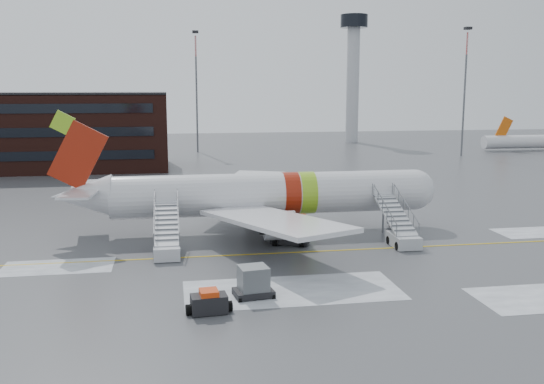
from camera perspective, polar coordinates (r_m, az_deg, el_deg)
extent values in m
plane|color=#494C4F|center=(50.60, 6.36, -5.18)|extent=(260.00, 260.00, 0.00)
cylinder|color=silver|center=(55.06, -0.35, -0.16)|extent=(28.00, 3.80, 3.80)
sphere|color=silver|center=(58.92, 13.22, 0.23)|extent=(3.80, 3.80, 3.80)
cube|color=black|center=(59.25, 14.17, 0.73)|extent=(1.09, 1.60, 0.97)
cone|color=silver|center=(54.87, -17.51, -0.39)|extent=(5.20, 3.72, 3.72)
cube|color=maroon|center=(54.40, -17.80, 3.29)|extent=(5.27, 0.30, 6.09)
cube|color=#8CC51F|center=(54.34, -19.11, 6.18)|extent=(2.16, 0.26, 2.16)
cube|color=silver|center=(57.28, -16.99, 0.71)|extent=(3.07, 4.85, 0.18)
cube|color=silver|center=(52.20, -17.71, -0.18)|extent=(3.07, 4.85, 0.18)
cube|color=silver|center=(63.32, -2.47, 0.58)|extent=(10.72, 15.97, 1.13)
cube|color=silver|center=(46.79, 0.12, -2.70)|extent=(10.72, 15.97, 1.13)
cylinder|color=silver|center=(60.54, -0.67, -1.13)|extent=(3.40, 2.10, 2.10)
cylinder|color=silver|center=(50.51, 1.17, -3.33)|extent=(3.40, 2.10, 2.10)
cylinder|color=#595B60|center=(58.65, 11.32, -2.33)|extent=(0.20, 0.20, 1.80)
cylinder|color=black|center=(58.75, 11.30, -2.76)|extent=(0.90, 0.56, 0.90)
cylinder|color=black|center=(57.91, -1.21, -2.75)|extent=(0.90, 0.56, 0.90)
cylinder|color=black|center=(53.28, -0.46, -3.85)|extent=(0.90, 0.56, 0.90)
cube|color=#ABAFB3|center=(51.46, 12.28, -4.46)|extent=(2.00, 3.20, 1.00)
cube|color=#ABAFB3|center=(52.99, 11.51, -2.16)|extent=(1.90, 5.87, 2.52)
cube|color=#ABAFB3|center=(55.80, 10.34, -0.29)|extent=(1.90, 1.40, 0.15)
cylinder|color=#595B60|center=(55.75, 10.43, -2.09)|extent=(0.16, 0.16, 3.40)
cylinder|color=black|center=(50.29, 11.74, -5.01)|extent=(0.25, 0.70, 0.70)
cylinder|color=black|center=(52.74, 12.78, -4.35)|extent=(0.25, 0.70, 0.70)
cube|color=#BBBCC3|center=(47.88, -9.85, -5.45)|extent=(2.00, 3.20, 1.00)
cube|color=#BBBCC3|center=(49.52, -9.90, -2.94)|extent=(1.90, 5.87, 2.52)
cube|color=#BBBCC3|center=(52.52, -9.93, -0.91)|extent=(1.90, 1.40, 0.15)
cylinder|color=#595B60|center=(52.47, -9.88, -2.81)|extent=(0.16, 0.16, 3.40)
cylinder|color=black|center=(46.99, -10.95, -6.03)|extent=(0.25, 0.70, 0.70)
cylinder|color=black|center=(48.90, -8.78, -5.34)|extent=(0.25, 0.70, 0.70)
cube|color=black|center=(51.15, 1.72, -4.37)|extent=(3.58, 2.76, 0.79)
cube|color=white|center=(51.07, 1.10, -3.47)|extent=(2.07, 2.07, 1.02)
cube|color=black|center=(50.98, 1.10, -3.04)|extent=(1.81, 1.88, 0.17)
cylinder|color=black|center=(50.64, 0.29, -4.64)|extent=(0.61, 0.86, 0.79)
cylinder|color=black|center=(50.23, 2.83, -4.77)|extent=(0.61, 0.86, 0.79)
cylinder|color=black|center=(52.15, 0.65, -4.22)|extent=(0.61, 0.86, 0.79)
cylinder|color=black|center=(51.75, 3.12, -4.34)|extent=(0.61, 0.86, 0.79)
cube|color=black|center=(38.71, -1.76, -9.43)|extent=(2.63, 2.07, 0.38)
cube|color=slate|center=(38.43, -1.76, -8.20)|extent=(1.96, 1.87, 1.64)
cylinder|color=black|center=(37.90, -3.26, -10.04)|extent=(0.24, 0.35, 0.33)
cylinder|color=black|center=(39.61, -0.32, -9.14)|extent=(0.24, 0.35, 0.33)
cube|color=black|center=(36.11, -5.95, -10.41)|extent=(2.19, 1.43, 1.05)
cube|color=red|center=(35.90, -5.96, -9.47)|extent=(1.14, 1.24, 0.42)
cylinder|color=black|center=(36.17, -7.29, -10.85)|extent=(1.10, 0.72, 0.63)
cylinder|color=black|center=(36.26, -4.59, -10.74)|extent=(1.10, 0.72, 0.63)
cylinder|color=#B2B5BA|center=(148.52, 7.61, 10.08)|extent=(3.00, 3.00, 28.00)
cylinder|color=black|center=(149.32, 7.74, 15.65)|extent=(6.40, 6.40, 3.00)
cylinder|color=#595B60|center=(122.38, 17.61, 7.73)|extent=(0.36, 0.36, 19.20)
cylinder|color=#CC7272|center=(122.60, 17.89, 13.11)|extent=(0.32, 0.32, 4.32)
cube|color=black|center=(122.82, 17.96, 14.45)|extent=(1.20, 1.20, 0.50)
cylinder|color=#595B60|center=(125.14, -7.09, 8.14)|extent=(0.36, 0.36, 19.20)
cylinder|color=#CC7272|center=(125.36, -7.20, 13.41)|extent=(0.32, 0.32, 4.32)
cube|color=black|center=(125.58, -7.23, 14.72)|extent=(1.20, 1.20, 0.50)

